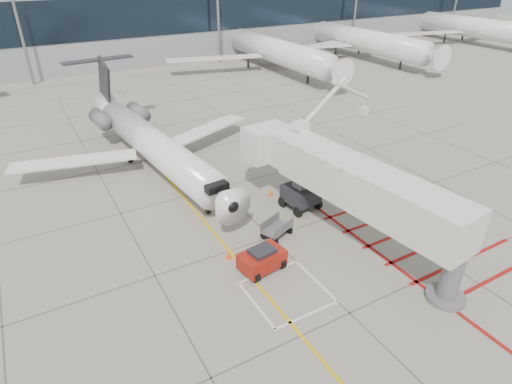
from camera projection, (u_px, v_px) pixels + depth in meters
ground_plane at (305, 271)px, 25.58m from camera, size 260.00×260.00×0.00m
regional_jet at (163, 137)px, 34.27m from camera, size 25.72×31.10×7.60m
jet_bridge at (365, 195)px, 26.14m from camera, size 10.69×19.20×7.34m
pushback_tug at (262, 259)px, 25.36m from camera, size 2.87×2.03×1.54m
baggage_cart at (277, 228)px, 28.41m from camera, size 2.38×1.95×1.29m
ground_power_unit at (397, 191)px, 32.20m from camera, size 2.55×1.50×2.02m
cone_nose at (228, 255)px, 26.51m from camera, size 0.38×0.38×0.53m
cone_side at (271, 192)px, 33.51m from camera, size 0.38×0.38×0.52m
terminal_building at (133, 14)px, 79.71m from camera, size 180.00×28.00×14.00m
terminal_glass_band at (156, 16)px, 68.54m from camera, size 180.00×0.10×6.00m
bg_aircraft_c at (269, 33)px, 68.68m from camera, size 33.59×37.32×11.20m
bg_aircraft_d at (357, 24)px, 76.65m from camera, size 34.20×38.00×11.40m
bg_aircraft_e at (467, 13)px, 89.54m from camera, size 35.56×39.51×11.85m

